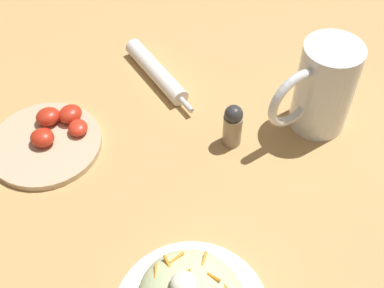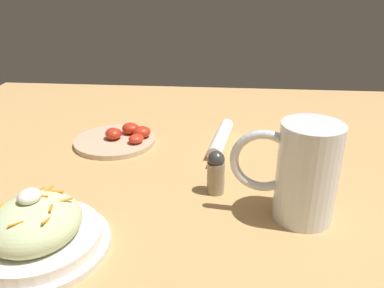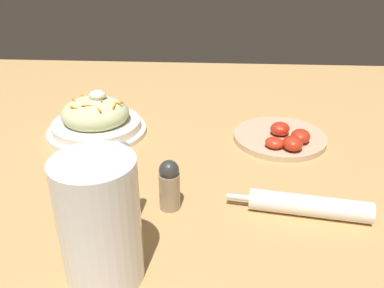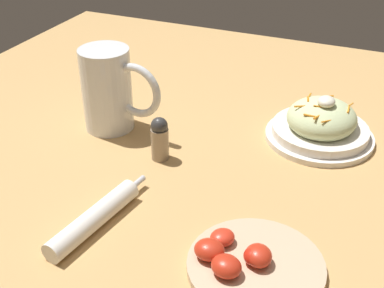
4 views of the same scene
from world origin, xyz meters
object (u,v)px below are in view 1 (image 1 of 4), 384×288
Objects in this scene: napkin_roll at (156,72)px; salt_shaker at (233,125)px; tomato_plate at (49,139)px; beer_mug at (322,91)px.

napkin_roll is 2.62× the size of salt_shaker.
tomato_plate is 0.32m from salt_shaker.
beer_mug reaches higher than salt_shaker.
salt_shaker is at bearing -130.85° from tomato_plate.
salt_shaker reaches higher than napkin_roll.
napkin_roll is at bearing -88.17° from tomato_plate.
beer_mug is at bearing -125.51° from tomato_plate.
napkin_roll is at bearing 26.11° from beer_mug.
salt_shaker is (0.07, 0.14, -0.04)m from beer_mug.
salt_shaker reaches higher than tomato_plate.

